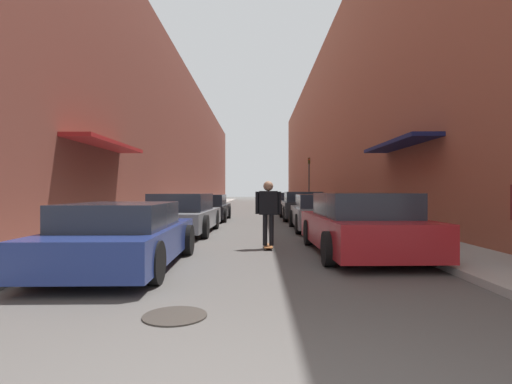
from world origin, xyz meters
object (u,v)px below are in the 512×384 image
Objects in this scene: manhole_cover at (175,316)px; traffic_light at (309,177)px; parked_car_left_1 at (183,214)px; parked_car_right_0 at (360,225)px; parked_car_left_2 at (207,208)px; parked_car_right_2 at (302,206)px; parked_car_right_1 at (320,213)px; parked_car_left_0 at (124,236)px; parked_car_right_3 at (292,203)px; skateboarder at (268,207)px.

manhole_cover is 26.65m from traffic_light.
parked_car_left_1 is 6.87× the size of manhole_cover.
manhole_cover is (-3.12, -4.29, -0.63)m from parked_car_right_0.
parked_car_right_0 is at bearing -65.31° from parked_car_left_2.
parked_car_right_2 is 15.21m from manhole_cover.
parked_car_left_1 reaches higher than manhole_cover.
parked_car_right_0 reaches higher than parked_car_right_1.
parked_car_left_0 is at bearing -110.48° from parked_car_right_2.
parked_car_left_1 is at bearing -125.76° from parked_car_right_2.
parked_car_right_1 is at bearing 56.22° from parked_car_left_0.
parked_car_right_3 is at bearing -107.28° from traffic_light.
parked_car_left_0 is 6.36× the size of manhole_cover.
parked_car_left_2 is (-0.02, 11.58, 0.02)m from parked_car_left_0.
parked_car_left_2 is 1.13× the size of traffic_light.
parked_car_right_2 is at bearing 90.47° from parked_car_right_0.
parked_car_right_0 is at bearing -42.65° from parked_car_left_1.
manhole_cover is at bearing -107.79° from parked_car_right_1.
parked_car_right_0 is 21.95m from traffic_light.
parked_car_right_0 reaches higher than parked_car_right_3.
parked_car_right_0 is 1.08× the size of parked_car_right_3.
skateboarder reaches higher than manhole_cover.
parked_car_left_1 is 2.99× the size of skateboarder.
parked_car_right_2 is 1.21× the size of traffic_light.
parked_car_left_2 is at bearing 95.99° from manhole_cover.
parked_car_left_0 is 4.85m from parked_car_right_0.
parked_car_right_3 is 1.14× the size of traffic_light.
parked_car_right_2 reaches higher than parked_car_left_0.
parked_car_right_1 is 16.68m from traffic_light.
parked_car_right_3 is (-0.05, 5.36, -0.04)m from parked_car_right_2.
parked_car_left_1 is 1.27× the size of traffic_light.
traffic_light reaches higher than parked_car_right_0.
manhole_cover is 0.18× the size of traffic_light.
traffic_light is at bearing 81.04° from parked_car_right_2.
parked_car_right_3 is at bearing 83.08° from skateboarder.
parked_car_right_0 is at bearing -89.60° from parked_car_right_1.
skateboarder is (2.64, 2.40, 0.42)m from parked_car_left_0.
parked_car_right_3 is at bearing 90.57° from parked_car_right_2.
parked_car_right_1 is at bearing 12.83° from parked_car_left_1.
parked_car_right_3 reaches higher than manhole_cover.
parked_car_right_0 reaches higher than parked_car_left_1.
parked_car_right_1 is 2.63× the size of skateboarder.
parked_car_left_1 is 1.03× the size of parked_car_right_0.
parked_car_left_2 is 7.41m from parked_car_right_3.
parked_car_right_1 is (-0.04, 5.33, -0.03)m from parked_car_right_0.
parked_car_left_2 is 13.46m from traffic_light.
parked_car_left_2 is at bearing 114.69° from parked_car_right_0.
parked_car_right_2 is at bearing 54.24° from parked_car_left_1.
parked_car_left_2 is at bearing 106.14° from skateboarder.
parked_car_left_1 is at bearing -111.08° from parked_car_right_3.
manhole_cover is (-1.15, -5.17, -0.98)m from skateboarder.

